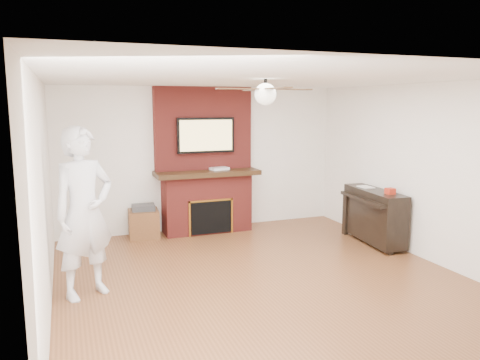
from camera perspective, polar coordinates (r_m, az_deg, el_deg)
name	(u,v)px	position (r m, az deg, el deg)	size (l,w,h in m)	color
room_shell	(265,183)	(5.72, 3.02, -0.38)	(5.36, 5.86, 2.86)	brown
fireplace	(206,175)	(8.13, -4.23, 0.66)	(1.78, 0.64, 2.50)	maroon
tv	(206,135)	(8.01, -4.19, 5.46)	(1.00, 0.08, 0.60)	black
ceiling_fan	(265,93)	(5.64, 3.11, 10.52)	(1.21, 1.21, 0.31)	black
person	(84,213)	(5.61, -18.47, -3.81)	(0.72, 0.48, 1.97)	silver
side_table	(144,222)	(7.97, -11.66, -5.09)	(0.52, 0.52, 0.56)	#573219
piano	(374,215)	(7.76, 16.00, -4.09)	(0.60, 1.35, 0.95)	black
cable_box	(219,169)	(8.09, -2.54, 1.40)	(0.31, 0.18, 0.04)	silver
candle_orange	(203,231)	(8.06, -4.55, -6.26)	(0.06, 0.06, 0.11)	#F1411C
candle_green	(206,231)	(8.09, -4.21, -6.23)	(0.07, 0.07, 0.10)	#3F742E
candle_cream	(220,230)	(8.14, -2.50, -6.05)	(0.09, 0.09, 0.12)	beige
candle_blue	(218,231)	(8.13, -2.69, -6.19)	(0.05, 0.05, 0.08)	#2C4B85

